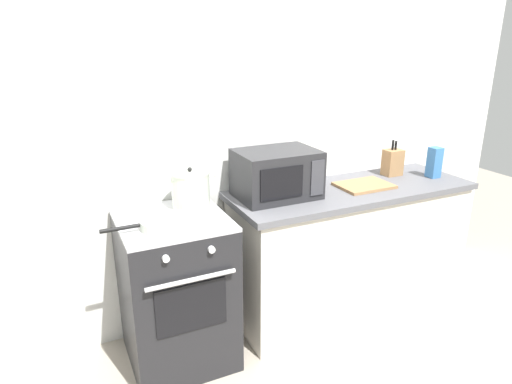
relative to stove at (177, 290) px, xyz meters
name	(u,v)px	position (x,y,z in m)	size (l,w,h in m)	color
back_wall	(250,138)	(0.65, 0.37, 0.79)	(4.40, 0.10, 2.50)	silver
lower_cabinet_right	(348,252)	(1.25, 0.02, -0.02)	(1.64, 0.56, 0.88)	beige
countertop_right	(352,190)	(1.25, 0.02, 0.44)	(1.70, 0.60, 0.04)	#59595E
stove	(177,290)	(0.00, 0.00, 0.00)	(0.60, 0.64, 0.92)	black
stock_pot	(191,190)	(0.15, 0.10, 0.57)	(0.31, 0.23, 0.25)	beige
frying_pan	(164,223)	(-0.07, -0.11, 0.48)	(0.47, 0.27, 0.05)	beige
microwave	(277,174)	(0.70, 0.08, 0.61)	(0.50, 0.37, 0.30)	#232326
cutting_board	(364,185)	(1.33, 0.00, 0.47)	(0.36, 0.26, 0.02)	#997047
knife_block	(393,162)	(1.69, 0.14, 0.56)	(0.13, 0.10, 0.26)	#997047
pasta_box	(434,162)	(1.92, -0.03, 0.57)	(0.08, 0.08, 0.22)	teal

